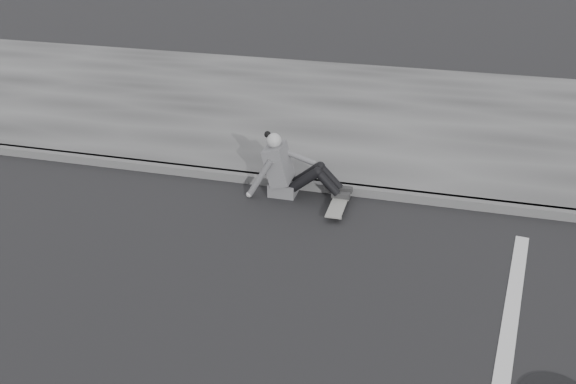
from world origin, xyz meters
name	(u,v)px	position (x,y,z in m)	size (l,w,h in m)	color
ground	(188,286)	(0.00, 0.00, 0.00)	(80.00, 80.00, 0.00)	black
curb	(260,179)	(0.00, 2.58, 0.06)	(24.00, 0.16, 0.12)	#4C4C4C
sidewalk	(309,109)	(0.00, 5.60, 0.06)	(24.00, 6.00, 0.12)	#3E3E3E
skateboard	(338,204)	(1.21, 2.09, 0.07)	(0.20, 0.78, 0.09)	#989993
seated_woman	(288,170)	(0.47, 2.34, 0.36)	(1.38, 0.46, 0.88)	#4F4F52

